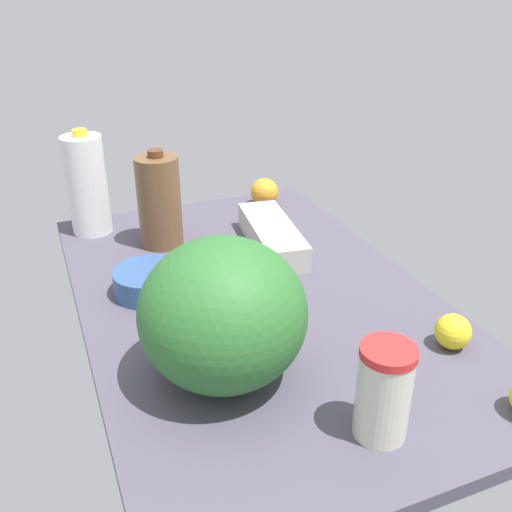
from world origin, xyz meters
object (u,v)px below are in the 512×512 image
Objects in this scene: milk_jug at (87,185)px; watermelon at (223,314)px; orange_near_front at (264,192)px; lime_far_back at (385,353)px; tumbler_cup at (384,392)px; mixing_bowl at (150,281)px; lemon_by_jug at (453,332)px; egg_carton at (272,236)px; chocolate_milk_jug at (159,201)px.

watermelon is at bearing 10.05° from milk_jug.
watermelon is 75.06cm from milk_jug.
orange_near_front is 83.15cm from lime_far_back.
tumbler_cup is at bearing 38.66° from watermelon.
mixing_bowl is at bearing -157.43° from tumbler_cup.
tumbler_cup is 17.99cm from lime_far_back.
lime_far_back is at bearing -7.52° from orange_near_front.
tumbler_cup is 2.34× the size of lemon_by_jug.
milk_jug is 1.76× the size of tumbler_cup.
tumbler_cup is (96.41, 31.10, -5.39)cm from milk_jug.
watermelon is 29.27cm from tumbler_cup.
watermelon is 45.56cm from lemon_by_jug.
mixing_bowl is 59.58cm from orange_near_front.
egg_carton is 36.52cm from mixing_bowl.
chocolate_milk_jug is at bearing 160.17° from mixing_bowl.
mixing_bowl is (-57.04, -23.71, -5.38)cm from tumbler_cup.
chocolate_milk_jug is 72.22cm from lime_far_back.
tumbler_cup is at bearing -1.52° from egg_carton.
lemon_by_jug is (42.72, 49.44, 0.66)cm from mixing_bowl.
milk_jug is at bearing -153.44° from lime_far_back.
watermelon reaches higher than orange_near_front.
mixing_bowl is at bearing -170.63° from watermelon.
chocolate_milk_jug is 1.57× the size of mixing_bowl.
egg_carton reaches higher than mixing_bowl.
chocolate_milk_jug is 39.92cm from orange_near_front.
milk_jug is 92.75cm from lime_far_back.
orange_near_front is (-39.36, 44.70, 1.43)cm from mixing_bowl.
lemon_by_jug reaches higher than mixing_bowl.
watermelon is 36.53cm from mixing_bowl.
milk_jug is at bearing -145.31° from lemon_by_jug.
orange_near_front is (-15.32, 36.03, -7.80)cm from chocolate_milk_jug.
egg_carton is 5.24× the size of lime_far_back.
milk_jug reaches higher than lemon_by_jug.
mixing_bowl is at bearing -19.83° from chocolate_milk_jug.
tumbler_cup is (22.51, 18.01, -5.07)cm from watermelon.
watermelon is 4.18× the size of lemon_by_jug.
watermelon is 1.13× the size of chocolate_milk_jug.
egg_carton is 30.55cm from chocolate_milk_jug.
watermelon is at bearing -106.87° from lime_far_back.
watermelon is at bearing -141.34° from tumbler_cup.
lemon_by_jug reaches higher than lime_far_back.
mixing_bowl is 54.75cm from lime_far_back.
lime_far_back is at bearing 144.13° from tumbler_cup.
lemon_by_jug is (53.66, 14.60, 0.17)cm from egg_carton.
lime_far_back is at bearing 26.56° from milk_jug.
watermelon is 54.92cm from egg_carton.
watermelon reaches higher than lime_far_back.
milk_jug is 51.94cm from egg_carton.
tumbler_cup is at bearing -60.90° from lemon_by_jug.
lemon_by_jug is at bearing 31.41° from chocolate_milk_jug.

